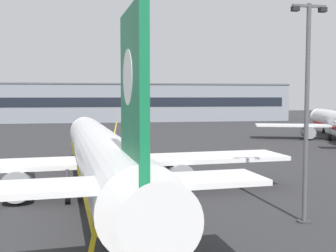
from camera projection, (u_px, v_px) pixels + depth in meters
The scene contains 5 objects.
taxiway_centreline at pixel (108, 165), 47.99m from camera, with size 0.30×180.00×0.01m, color yellow.
airliner_foreground at pixel (100, 154), 33.10m from camera, with size 32.28×41.53×11.65m.
apron_lamp_post at pixel (307, 110), 25.87m from camera, with size 2.24×0.90×13.60m.
safety_cone_by_nose_gear at pixel (107, 160), 50.45m from camera, with size 0.44×0.44×0.55m.
terminal_building at pixel (100, 103), 129.90m from camera, with size 120.45×12.40×11.89m.
Camera 1 is at (-1.38, -18.02, 7.96)m, focal length 44.60 mm.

